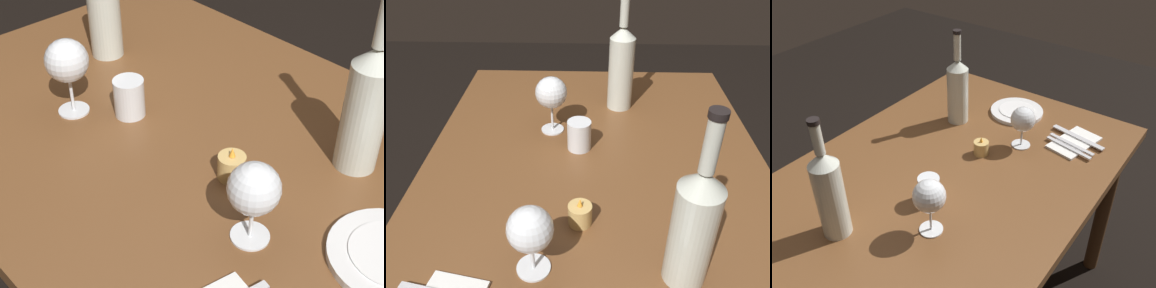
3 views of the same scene
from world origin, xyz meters
The scene contains 12 objects.
dining_table centered at (0.00, 0.00, 0.65)m, with size 1.30×0.90×0.74m.
wine_glass_left centered at (-0.22, -0.12, 0.86)m, with size 0.09×0.09×0.17m.
wine_glass_right centered at (0.28, -0.12, 0.84)m, with size 0.09×0.09×0.15m.
wine_bottle centered at (-0.38, 0.08, 0.88)m, with size 0.08×0.08×0.36m.
wine_bottle_second centered at (0.29, 0.16, 0.87)m, with size 0.08×0.08×0.36m.
water_tumbler centered at (-0.13, -0.04, 0.78)m, with size 0.06×0.06×0.08m.
votive_candle centered at (0.15, -0.03, 0.76)m, with size 0.05×0.05×0.07m.
dinner_plate centered at (0.47, 0.01, 0.75)m, with size 0.21×0.21×0.02m.
folded_napkin centered at (0.40, -0.27, 0.74)m, with size 0.21×0.14×0.01m.
fork_inner centered at (0.37, -0.27, 0.75)m, with size 0.05×0.18×0.00m.
fork_outer centered at (0.35, -0.27, 0.75)m, with size 0.05×0.18×0.00m.
table_knife centered at (0.43, -0.27, 0.75)m, with size 0.06×0.21×0.00m.
Camera 3 is at (-0.85, -0.69, 1.61)m, focal length 40.28 mm.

